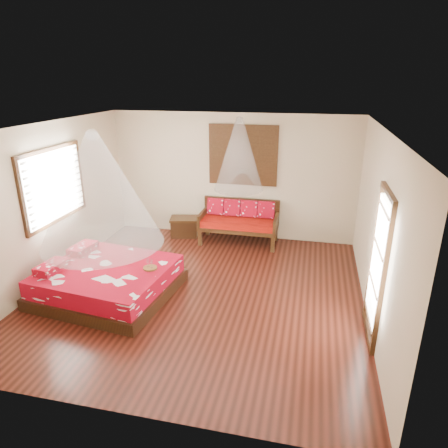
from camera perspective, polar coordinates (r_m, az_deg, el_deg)
The scene contains 10 objects.
room at distance 6.46m, azimuth -3.74°, elevation 1.15°, with size 5.54×5.54×2.84m.
bed at distance 7.14m, azimuth -16.33°, elevation -7.77°, with size 2.30×2.12×0.64m.
daybed at distance 8.88m, azimuth 2.20°, elevation 0.60°, with size 1.72×0.77×0.94m.
storage_chest at distance 9.36m, azimuth -5.66°, elevation -0.35°, with size 0.72×0.59×0.44m.
shutter_panel at distance 8.84m, azimuth 2.73°, elevation 9.78°, with size 1.52×0.06×1.32m.
window_left at distance 7.73m, azimuth -23.09°, elevation 5.10°, with size 0.10×1.74×1.34m.
glazed_door at distance 5.87m, azimuth 21.05°, elevation -5.80°, with size 0.08×1.02×2.16m.
wine_tray at distance 6.79m, azimuth -10.53°, elevation -5.94°, with size 0.23×0.23×0.19m.
mosquito_net_main at distance 6.56m, azimuth -17.57°, elevation 4.65°, with size 1.96×1.96×1.80m, color white.
mosquito_net_daybed at distance 8.37m, azimuth 2.17°, elevation 9.89°, with size 1.03×1.03×1.50m, color white.
Camera 1 is at (1.75, -5.84, 3.52)m, focal length 32.00 mm.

